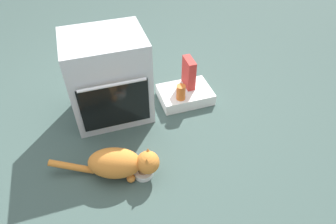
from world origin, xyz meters
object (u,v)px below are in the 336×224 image
at_px(cat, 120,163).
at_px(sauce_jar, 181,92).
at_px(food_bowl, 143,172).
at_px(cereal_box, 189,73).
at_px(oven, 108,78).
at_px(pantry_cabinet, 185,95).

xyz_separation_m(cat, sauce_jar, (0.65, 0.56, 0.05)).
xyz_separation_m(food_bowl, cereal_box, (0.63, 0.77, 0.22)).
bearing_deg(cereal_box, sauce_jar, -129.35).
xyz_separation_m(oven, cereal_box, (0.72, 0.03, -0.12)).
bearing_deg(cat, oven, 104.45).
height_order(pantry_cabinet, sauce_jar, sauce_jar).
xyz_separation_m(pantry_cabinet, food_bowl, (-0.58, -0.71, -0.03)).
height_order(food_bowl, sauce_jar, sauce_jar).
relative_size(oven, cereal_box, 2.64).
height_order(pantry_cabinet, cat, cat).
bearing_deg(oven, food_bowl, -83.60).
distance_m(cat, cereal_box, 1.07).
bearing_deg(food_bowl, cat, 160.29).
xyz_separation_m(cat, cereal_box, (0.78, 0.72, 0.12)).
height_order(oven, food_bowl, oven).
relative_size(food_bowl, sauce_jar, 1.02).
bearing_deg(cat, pantry_cabinet, 61.63).
bearing_deg(pantry_cabinet, oven, 176.83).
height_order(oven, cat, oven).
xyz_separation_m(pantry_cabinet, cereal_box, (0.05, 0.06, 0.19)).
bearing_deg(oven, cat, -95.26).
relative_size(pantry_cabinet, cereal_box, 1.69).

